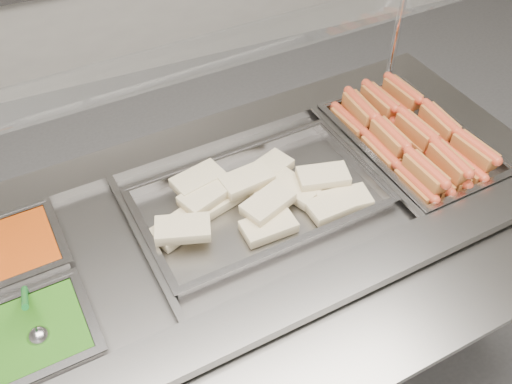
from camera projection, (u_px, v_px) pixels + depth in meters
name	position (u px, v px, depth m)	size (l,w,h in m)	color
steam_counter	(243.00, 294.00, 1.87)	(1.84, 0.92, 0.86)	slate
tray_rail	(338.00, 354.00, 1.30)	(1.73, 0.48, 0.05)	gray
sneeze_guard	(201.00, 57.00, 1.45)	(1.59, 0.39, 0.42)	silver
pan_hotdogs	(409.00, 148.00, 1.79)	(0.36, 0.55, 0.10)	#969393
pan_wraps	(259.00, 203.00, 1.60)	(0.67, 0.43, 0.07)	#969393
pan_beans	(6.00, 260.00, 1.47)	(0.30, 0.25, 0.10)	#969393
pan_peas	(29.00, 344.00, 1.30)	(0.30, 0.25, 0.10)	#969393
hotdogs_in_buns	(408.00, 137.00, 1.75)	(0.30, 0.51, 0.11)	#A75723
tortilla_wraps	(259.00, 197.00, 1.58)	(0.61, 0.32, 0.07)	tan
serving_spoon	(37.00, 330.00, 1.28)	(0.05, 0.17, 0.13)	#B0AFB4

